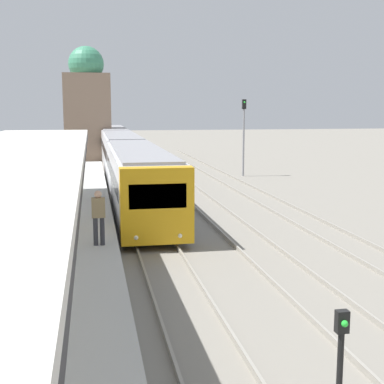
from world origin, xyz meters
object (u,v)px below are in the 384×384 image
(person_on_platform, at_px, (99,214))
(signal_post_near, at_px, (341,354))
(train_near, at_px, (122,153))
(signal_mast_far, at_px, (244,129))

(person_on_platform, relative_size, signal_post_near, 0.89)
(signal_post_near, bearing_deg, person_on_platform, 112.96)
(person_on_platform, height_order, train_near, train_near)
(person_on_platform, height_order, signal_post_near, person_on_platform)
(signal_post_near, relative_size, signal_mast_far, 0.33)
(person_on_platform, relative_size, train_near, 0.04)
(person_on_platform, bearing_deg, signal_post_near, -67.04)
(person_on_platform, xyz_separation_m, signal_mast_far, (10.84, 22.04, 1.64))
(person_on_platform, bearing_deg, signal_mast_far, 63.82)
(person_on_platform, distance_m, signal_post_near, 9.32)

